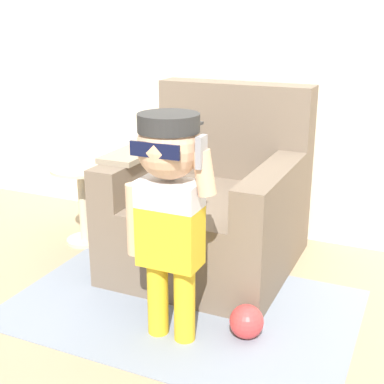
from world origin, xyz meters
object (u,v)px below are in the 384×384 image
(side_table, at_px, (84,197))
(toy_ball, at_px, (246,321))
(person_child, at_px, (169,195))
(armchair, at_px, (212,206))

(side_table, xyz_separation_m, toy_ball, (1.31, -0.61, -0.22))
(person_child, xyz_separation_m, toy_ball, (0.32, 0.14, -0.61))
(armchair, distance_m, side_table, 0.86)
(armchair, distance_m, person_child, 0.89)
(side_table, distance_m, toy_ball, 1.46)
(side_table, bearing_deg, toy_ball, -24.93)
(armchair, height_order, person_child, person_child)
(person_child, bearing_deg, toy_ball, 23.03)
(person_child, xyz_separation_m, side_table, (-0.99, 0.74, -0.39))
(armchair, height_order, toy_ball, armchair)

